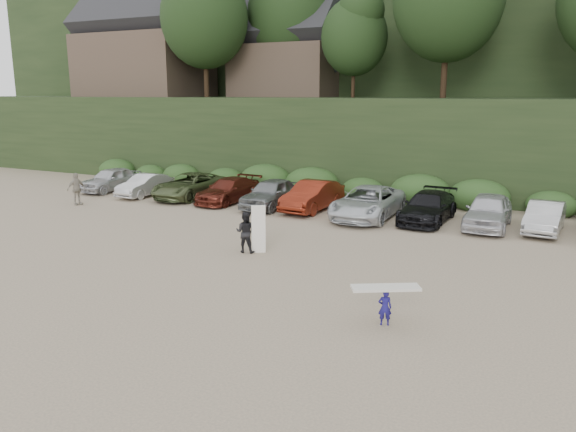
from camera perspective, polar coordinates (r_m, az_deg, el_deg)
The scene contains 6 objects.
ground at distance 20.48m, azimuth 0.87°, elevation -5.67°, with size 120.00×120.00×0.00m, color tan.
hillside_backdrop at distance 54.45m, azimuth 17.62°, elevation 17.02°, with size 90.00×41.50×28.00m.
parked_cars at distance 29.29m, azimuth 10.23°, elevation 1.23°, with size 39.85×6.37×1.64m.
distant_walker at distance 34.53m, azimuth -20.71°, elevation 2.58°, with size 1.09×0.45×1.85m, color gray.
child_surfer at distance 15.95m, azimuth 9.85°, elevation -8.29°, with size 1.91×1.39×1.14m.
adult_surfer at distance 22.72m, azimuth -4.22°, elevation -1.61°, with size 1.33×0.77×2.00m.
Camera 1 is at (8.22, -17.64, 6.37)m, focal length 35.00 mm.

